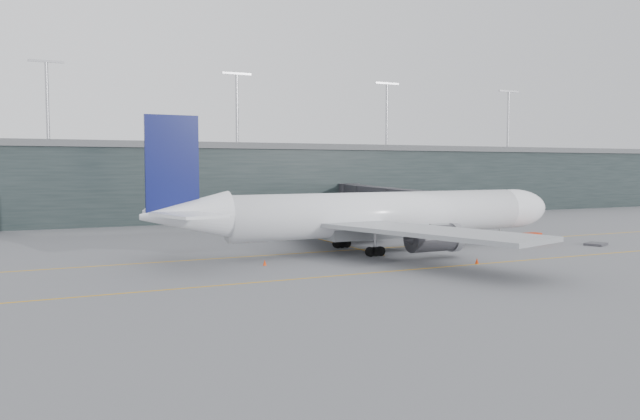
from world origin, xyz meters
name	(u,v)px	position (x,y,z in m)	size (l,w,h in m)	color
ground	(312,248)	(0.00, 0.00, 0.00)	(320.00, 320.00, 0.00)	slate
taxiline_a	(325,252)	(0.00, -4.00, 0.01)	(160.00, 0.25, 0.02)	#C98D12
taxiline_b	(393,271)	(0.00, -20.00, 0.01)	(160.00, 0.25, 0.02)	#C98D12
taxiline_lead_main	(290,232)	(5.00, 20.00, 0.01)	(0.25, 60.00, 0.02)	#C98D12
terminal	(201,180)	(0.00, 58.00, 7.62)	(240.00, 36.00, 29.00)	black
main_aircraft	(379,215)	(6.72, -5.79, 4.52)	(57.28, 53.96, 16.10)	white
jet_bridge	(371,195)	(23.33, 25.51, 5.33)	(10.17, 46.70, 7.12)	#27262B
gse_cart	(532,238)	(28.85, -9.19, 0.87)	(2.44, 1.69, 1.57)	red
baggage_dolly	(596,244)	(35.89, -13.63, 0.18)	(2.93, 2.34, 0.29)	#3A3A3F
uld_a	(240,235)	(-6.45, 10.40, 1.00)	(2.38, 2.06, 1.90)	#3E3D43
uld_b	(255,232)	(-3.62, 12.04, 1.08)	(2.51, 2.13, 2.06)	#3E3D43
uld_c	(284,232)	(0.42, 11.11, 1.06)	(2.43, 2.05, 2.02)	#3E3D43
cone_nose	(550,238)	(34.54, -6.74, 0.38)	(0.48, 0.48, 0.76)	orange
cone_wing_stbd	(477,261)	(10.93, -19.70, 0.33)	(0.41, 0.41, 0.66)	red
cone_wing_port	(331,233)	(8.94, 12.73, 0.31)	(0.39, 0.39, 0.63)	#D0420B
cone_tail	(265,263)	(-10.54, -11.09, 0.32)	(0.41, 0.41, 0.64)	red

